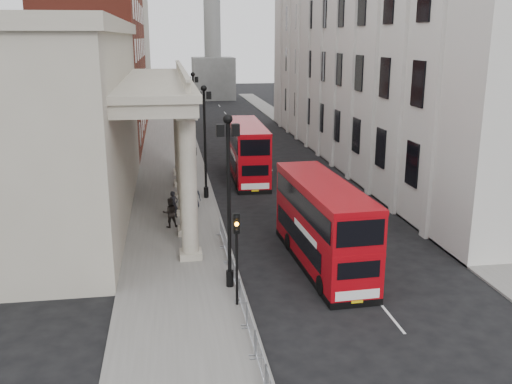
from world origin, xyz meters
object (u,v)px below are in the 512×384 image
Objects in this scene: bus_near at (323,222)px; pedestrian_a at (174,205)px; traffic_light at (237,242)px; pedestrian_b at (170,213)px; monument_column at (212,14)px; lamp_post_north at (194,108)px; pedestrian_c at (194,196)px; bus_far at (247,150)px; lamp_post_south at (229,190)px; lamp_post_mid at (205,134)px.

bus_near reaches higher than pedestrian_a.
traffic_light is 11.96m from pedestrian_b.
monument_column is 57.46m from lamp_post_north.
monument_column is 5.13× the size of bus_near.
pedestrian_b is at bearing -109.73° from pedestrian_c.
monument_column is at bearing 86.59° from bus_near.
monument_column is 67.41m from bus_far.
bus_near is at bearing 23.32° from lamp_post_south.
lamp_post_north is at bearing 90.17° from traffic_light.
bus_far is at bearing 91.05° from bus_near.
pedestrian_b reaches higher than pedestrian_a.
lamp_post_north is at bearing 90.00° from lamp_post_mid.
monument_column is at bearing 85.87° from traffic_light.
monument_column is 6.51× the size of lamp_post_mid.
lamp_post_south is at bearing -81.43° from pedestrian_c.
lamp_post_north is at bearing 91.13° from pedestrian_c.
pedestrian_c is (-6.18, 11.08, -1.34)m from bus_near.
bus_near is 5.84× the size of pedestrian_a.
pedestrian_c is (-1.01, 13.31, -3.89)m from lamp_post_south.
lamp_post_south is 4.63× the size of pedestrian_c.
lamp_post_south reaches higher than bus_far.
bus_far is (3.86, 24.03, -0.65)m from traffic_light.
lamp_post_mid reaches higher than traffic_light.
pedestrian_c is at bearing -95.82° from monument_column.
lamp_post_south is at bearing -107.35° from pedestrian_a.
bus_far reaches higher than pedestrian_b.
monument_column reaches higher than pedestrian_b.
lamp_post_south is 1.00× the size of lamp_post_north.
lamp_post_mid is 4.39× the size of pedestrian_b.
pedestrian_a is 1.96m from pedestrian_b.
pedestrian_a is at bearing -119.67° from bus_far.
monument_column is at bearing 83.28° from lamp_post_north.
monument_column is 6.51× the size of lamp_post_south.
pedestrian_c is (1.47, 1.95, -0.01)m from pedestrian_a.
traffic_light is (0.10, -18.02, -1.80)m from lamp_post_mid.
lamp_post_mid is 8.10m from pedestrian_b.
traffic_light is 15.51m from pedestrian_c.
lamp_post_mid is at bearing -121.87° from bus_far.
pedestrian_a is at bearing 102.31° from lamp_post_south.
lamp_post_south is 4.39× the size of pedestrian_b.
lamp_post_north is 11.02m from bus_far.
traffic_light is (0.10, -34.02, -1.80)m from lamp_post_north.
traffic_light is at bearing 94.91° from pedestrian_b.
lamp_post_mid reaches higher than pedestrian_b.
pedestrian_a is (-2.48, -4.64, -3.89)m from lamp_post_mid.
bus_far is (3.96, -9.99, -2.46)m from lamp_post_north.
pedestrian_c is (-4.97, -8.70, -1.44)m from bus_far.
traffic_light is 24.35m from bus_far.
bus_far is at bearing 80.88° from traffic_light.
lamp_post_south is 16.00m from lamp_post_mid.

